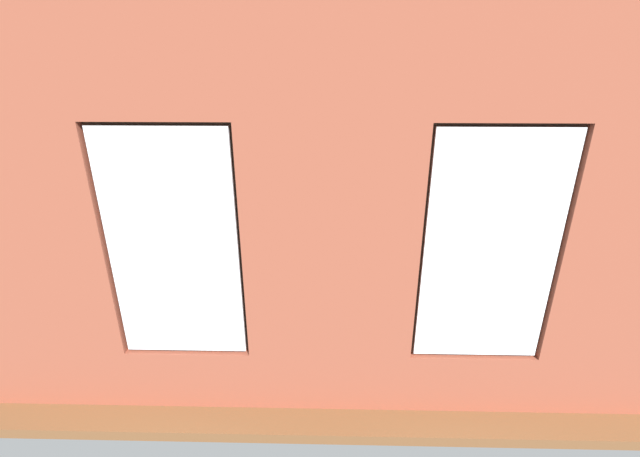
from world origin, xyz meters
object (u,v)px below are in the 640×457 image
(cup_ceramic, at_px, (299,249))
(potted_plant_foreground_right, at_px, (186,198))
(remote_gray, at_px, (287,248))
(potted_plant_corner_near_left, at_px, (482,194))
(potted_plant_corner_far_left, at_px, (600,325))
(couch_by_window, at_px, (276,330))
(tv_flatscreen, at_px, (120,219))
(candle_jar, at_px, (306,252))
(table_plant_small, at_px, (327,241))
(couch_left, at_px, (506,255))
(potted_plant_between_couches, at_px, (409,306))
(coffee_table, at_px, (299,255))
(remote_black, at_px, (268,255))
(potted_plant_beside_window_right, at_px, (115,301))
(media_console, at_px, (128,262))

(cup_ceramic, relative_size, potted_plant_foreground_right, 0.06)
(remote_gray, height_order, potted_plant_corner_near_left, potted_plant_corner_near_left)
(remote_gray, height_order, potted_plant_corner_far_left, potted_plant_corner_far_left)
(couch_by_window, bearing_deg, tv_flatscreen, -36.00)
(candle_jar, xyz_separation_m, table_plant_small, (-0.29, -0.25, 0.06))
(couch_left, distance_m, potted_plant_between_couches, 2.55)
(table_plant_small, height_order, tv_flatscreen, tv_flatscreen)
(couch_by_window, relative_size, table_plant_small, 8.81)
(coffee_table, height_order, potted_plant_between_couches, potted_plant_between_couches)
(coffee_table, relative_size, remote_gray, 8.46)
(potted_plant_corner_far_left, bearing_deg, remote_black, -25.78)
(table_plant_small, height_order, remote_gray, table_plant_small)
(candle_jar, distance_m, table_plant_small, 0.39)
(remote_black, height_order, potted_plant_corner_far_left, potted_plant_corner_far_left)
(couch_left, relative_size, cup_ceramic, 24.55)
(couch_by_window, bearing_deg, potted_plant_corner_far_left, 178.23)
(couch_left, xyz_separation_m, potted_plant_between_couches, (1.73, 1.85, 0.29))
(cup_ceramic, bearing_deg, table_plant_small, -160.91)
(potted_plant_corner_far_left, xyz_separation_m, potted_plant_beside_window_right, (4.84, -0.01, 0.20))
(potted_plant_beside_window_right, bearing_deg, tv_flatscreen, -67.60)
(potted_plant_between_couches, bearing_deg, candle_jar, -54.34)
(tv_flatscreen, bearing_deg, potted_plant_corner_far_left, 162.15)
(potted_plant_corner_far_left, height_order, potted_plant_foreground_right, potted_plant_foreground_right)
(couch_left, height_order, media_console, couch_left)
(potted_plant_beside_window_right, bearing_deg, potted_plant_corner_far_left, 179.94)
(couch_by_window, xyz_separation_m, cup_ceramic, (-0.12, -1.73, 0.13))
(table_plant_small, distance_m, potted_plant_foreground_right, 3.03)
(remote_black, bearing_deg, remote_gray, -54.77)
(media_console, bearing_deg, table_plant_small, -176.46)
(couch_left, bearing_deg, remote_black, -87.74)
(couch_by_window, distance_m, couch_left, 3.63)
(cup_ceramic, distance_m, potted_plant_beside_window_right, 2.52)
(media_console, relative_size, potted_plant_corner_near_left, 0.93)
(table_plant_small, xyz_separation_m, potted_plant_corner_far_left, (-2.73, 1.97, -0.01))
(potted_plant_between_couches, bearing_deg, couch_left, -133.01)
(potted_plant_foreground_right, bearing_deg, remote_gray, 139.75)
(remote_black, height_order, potted_plant_beside_window_right, potted_plant_beside_window_right)
(tv_flatscreen, bearing_deg, potted_plant_between_couches, 155.84)
(table_plant_small, xyz_separation_m, potted_plant_corner_near_left, (-2.72, -1.69, 0.20))
(candle_jar, xyz_separation_m, potted_plant_foreground_right, (2.26, -1.89, 0.16))
(coffee_table, relative_size, tv_flatscreen, 1.25)
(potted_plant_corner_near_left, xyz_separation_m, potted_plant_foreground_right, (5.27, 0.05, -0.09))
(media_console, height_order, potted_plant_corner_far_left, potted_plant_corner_far_left)
(table_plant_small, distance_m, tv_flatscreen, 2.88)
(media_console, bearing_deg, potted_plant_beside_window_right, 112.43)
(couch_left, bearing_deg, media_console, -90.28)
(potted_plant_corner_far_left, distance_m, potted_plant_beside_window_right, 4.85)
(cup_ceramic, bearing_deg, potted_plant_between_couches, 126.19)
(media_console, bearing_deg, potted_plant_between_couches, 155.88)
(couch_by_window, relative_size, potted_plant_corner_near_left, 1.45)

